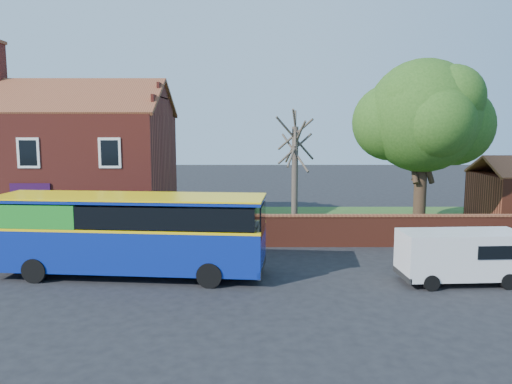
{
  "coord_description": "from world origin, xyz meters",
  "views": [
    {
      "loc": [
        4.13,
        -17.07,
        5.89
      ],
      "look_at": [
        4.19,
        5.0,
        2.98
      ],
      "focal_mm": 35.0,
      "sensor_mm": 36.0,
      "label": 1
    }
  ],
  "objects": [
    {
      "name": "ground",
      "position": [
        0.0,
        0.0,
        0.0
      ],
      "size": [
        120.0,
        120.0,
        0.0
      ],
      "primitive_type": "plane",
      "color": "black",
      "rests_on": "ground"
    },
    {
      "name": "pavement",
      "position": [
        -7.0,
        5.75,
        0.06
      ],
      "size": [
        18.0,
        3.5,
        0.12
      ],
      "primitive_type": "cube",
      "color": "gray",
      "rests_on": "ground"
    },
    {
      "name": "grass_strip",
      "position": [
        13.0,
        13.0,
        0.02
      ],
      "size": [
        26.0,
        12.0,
        0.04
      ],
      "primitive_type": "cube",
      "color": "#426B28",
      "rests_on": "ground"
    },
    {
      "name": "shop_building",
      "position": [
        -7.02,
        11.5,
        3.41
      ],
      "size": [
        12.3,
        8.13,
        10.5
      ],
      "color": "maroon",
      "rests_on": "ground"
    },
    {
      "name": "boundary_wall",
      "position": [
        13.0,
        7.0,
        0.81
      ],
      "size": [
        22.0,
        0.38,
        1.6
      ],
      "color": "maroon",
      "rests_on": "ground"
    },
    {
      "name": "bus",
      "position": [
        -1.1,
        2.24,
        1.82
      ],
      "size": [
        10.74,
        3.63,
        3.21
      ],
      "rotation": [
        0.0,
        0.0,
        -0.09
      ],
      "color": "navy",
      "rests_on": "ground"
    },
    {
      "name": "van_near",
      "position": [
        11.9,
        1.22,
        1.1
      ],
      "size": [
        4.59,
        2.08,
        1.98
      ],
      "rotation": [
        0.0,
        0.0,
        0.05
      ],
      "color": "silver",
      "rests_on": "ground"
    },
    {
      "name": "large_tree",
      "position": [
        13.5,
        10.82,
        6.27
      ],
      "size": [
        7.85,
        6.21,
        9.57
      ],
      "color": "black",
      "rests_on": "ground"
    },
    {
      "name": "bare_tree",
      "position": [
        6.27,
        9.32,
        3.3
      ],
      "size": [
        2.41,
        2.87,
        6.43
      ],
      "color": "#4C4238",
      "rests_on": "ground"
    }
  ]
}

